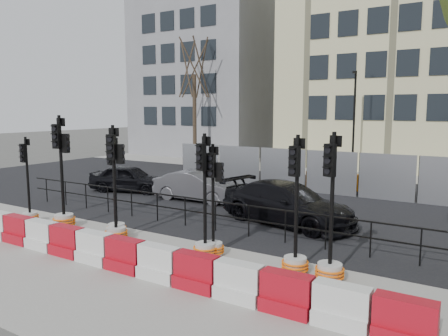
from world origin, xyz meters
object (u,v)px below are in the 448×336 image
Objects in this scene: traffic_signal_a at (29,205)px; traffic_signal_h at (330,251)px; traffic_signal_d at (116,214)px; car_c at (287,203)px; car_a at (129,179)px.

traffic_signal_a is 10.41m from traffic_signal_h.
traffic_signal_d is 0.66× the size of car_c.
traffic_signal_h is 4.98m from car_c.
traffic_signal_d is 6.34m from traffic_signal_h.
car_c is (8.66, -1.46, 0.07)m from car_a.
traffic_signal_a is at bearing 133.46° from car_c.
traffic_signal_a is 0.87× the size of traffic_signal_h.
traffic_signal_a reaches higher than car_c.
traffic_signal_d is at bearing 154.50° from car_c.
car_a is (-5.15, 5.91, -0.18)m from traffic_signal_d.
car_a is at bearing 111.86° from traffic_signal_d.
traffic_signal_d is at bearing -155.28° from car_a.
car_c is at bearing 29.66° from traffic_signal_a.
traffic_signal_a is 0.74× the size of car_a.
traffic_signal_a is at bearing -159.25° from traffic_signal_h.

